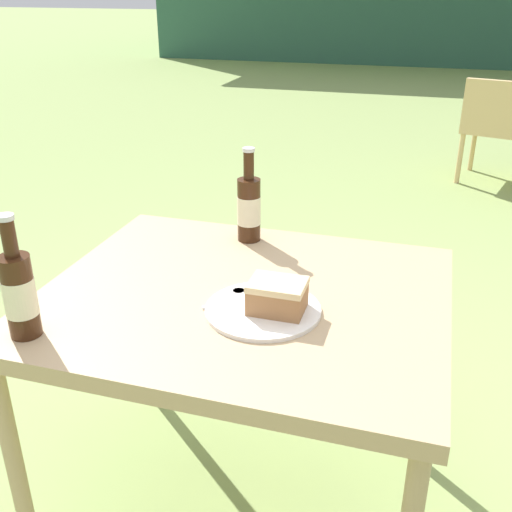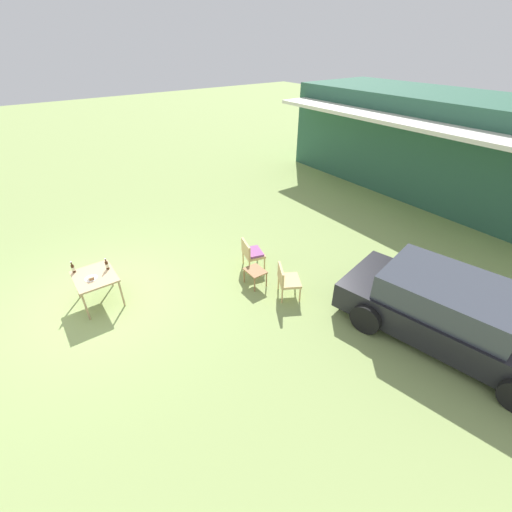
{
  "view_description": "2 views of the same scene",
  "coord_description": "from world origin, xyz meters",
  "px_view_note": "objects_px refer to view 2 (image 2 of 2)",
  "views": [
    {
      "loc": [
        0.39,
        -1.18,
        1.37
      ],
      "look_at": [
        0.0,
        0.1,
        0.75
      ],
      "focal_mm": 42.0,
      "sensor_mm": 36.0,
      "label": 1
    },
    {
      "loc": [
        6.64,
        -0.62,
        4.92
      ],
      "look_at": [
        1.61,
        3.0,
        0.9
      ],
      "focal_mm": 24.0,
      "sensor_mm": 36.0,
      "label": 2
    }
  ],
  "objects_px": {
    "wicker_chair_cushioned": "(252,252)",
    "wicker_chair_plain": "(286,279)",
    "cola_bottle_far": "(73,268)",
    "cake_on_plate": "(91,278)",
    "garden_side_table": "(255,272)",
    "patio_table": "(95,278)",
    "cola_bottle_near": "(107,265)",
    "parked_car": "(451,312)"
  },
  "relations": [
    {
      "from": "wicker_chair_plain",
      "to": "garden_side_table",
      "type": "distance_m",
      "value": 0.8
    },
    {
      "from": "patio_table",
      "to": "cola_bottle_far",
      "type": "bearing_deg",
      "value": -140.83
    },
    {
      "from": "cola_bottle_near",
      "to": "wicker_chair_cushioned",
      "type": "bearing_deg",
      "value": 73.26
    },
    {
      "from": "garden_side_table",
      "to": "cake_on_plate",
      "type": "height_order",
      "value": "cake_on_plate"
    },
    {
      "from": "wicker_chair_cushioned",
      "to": "cola_bottle_far",
      "type": "height_order",
      "value": "cola_bottle_far"
    },
    {
      "from": "wicker_chair_cushioned",
      "to": "garden_side_table",
      "type": "bearing_deg",
      "value": 166.71
    },
    {
      "from": "cake_on_plate",
      "to": "garden_side_table",
      "type": "bearing_deg",
      "value": 66.54
    },
    {
      "from": "parked_car",
      "to": "wicker_chair_cushioned",
      "type": "xyz_separation_m",
      "value": [
        -4.05,
        -1.68,
        -0.15
      ]
    },
    {
      "from": "cake_on_plate",
      "to": "wicker_chair_plain",
      "type": "bearing_deg",
      "value": 58.89
    },
    {
      "from": "garden_side_table",
      "to": "patio_table",
      "type": "xyz_separation_m",
      "value": [
        -1.46,
        -3.09,
        0.29
      ]
    },
    {
      "from": "wicker_chair_plain",
      "to": "parked_car",
      "type": "bearing_deg",
      "value": -118.58
    },
    {
      "from": "cola_bottle_near",
      "to": "cola_bottle_far",
      "type": "bearing_deg",
      "value": -115.59
    },
    {
      "from": "garden_side_table",
      "to": "cola_bottle_far",
      "type": "height_order",
      "value": "cola_bottle_far"
    },
    {
      "from": "wicker_chair_cushioned",
      "to": "cake_on_plate",
      "type": "relative_size",
      "value": 2.93
    },
    {
      "from": "patio_table",
      "to": "garden_side_table",
      "type": "bearing_deg",
      "value": 64.7
    },
    {
      "from": "patio_table",
      "to": "cake_on_plate",
      "type": "xyz_separation_m",
      "value": [
        0.09,
        -0.08,
        0.09
      ]
    },
    {
      "from": "garden_side_table",
      "to": "cola_bottle_near",
      "type": "height_order",
      "value": "cola_bottle_near"
    },
    {
      "from": "wicker_chair_plain",
      "to": "cola_bottle_far",
      "type": "distance_m",
      "value": 4.52
    },
    {
      "from": "cake_on_plate",
      "to": "cola_bottle_far",
      "type": "xyz_separation_m",
      "value": [
        -0.46,
        -0.23,
        0.07
      ]
    },
    {
      "from": "wicker_chair_cushioned",
      "to": "cola_bottle_far",
      "type": "relative_size",
      "value": 2.85
    },
    {
      "from": "wicker_chair_plain",
      "to": "patio_table",
      "type": "bearing_deg",
      "value": 86.83
    },
    {
      "from": "wicker_chair_plain",
      "to": "cola_bottle_near",
      "type": "bearing_deg",
      "value": 83.33
    },
    {
      "from": "cake_on_plate",
      "to": "cola_bottle_far",
      "type": "bearing_deg",
      "value": -153.45
    },
    {
      "from": "parked_car",
      "to": "wicker_chair_cushioned",
      "type": "relative_size",
      "value": 5.78
    },
    {
      "from": "wicker_chair_plain",
      "to": "patio_table",
      "type": "distance_m",
      "value": 4.05
    },
    {
      "from": "wicker_chair_cushioned",
      "to": "cake_on_plate",
      "type": "bearing_deg",
      "value": 92.76
    },
    {
      "from": "parked_car",
      "to": "cake_on_plate",
      "type": "distance_m",
      "value": 7.07
    },
    {
      "from": "garden_side_table",
      "to": "cola_bottle_near",
      "type": "distance_m",
      "value": 3.21
    },
    {
      "from": "patio_table",
      "to": "cola_bottle_near",
      "type": "bearing_deg",
      "value": 105.12
    },
    {
      "from": "cola_bottle_near",
      "to": "wicker_chair_plain",
      "type": "bearing_deg",
      "value": 53.78
    },
    {
      "from": "wicker_chair_plain",
      "to": "garden_side_table",
      "type": "relative_size",
      "value": 1.6
    },
    {
      "from": "wicker_chair_plain",
      "to": "garden_side_table",
      "type": "bearing_deg",
      "value": 53.1
    },
    {
      "from": "parked_car",
      "to": "wicker_chair_plain",
      "type": "xyz_separation_m",
      "value": [
        -2.72,
        -1.69,
        -0.15
      ]
    },
    {
      "from": "patio_table",
      "to": "parked_car",
      "type": "bearing_deg",
      "value": 46.08
    },
    {
      "from": "parked_car",
      "to": "cake_on_plate",
      "type": "height_order",
      "value": "parked_car"
    },
    {
      "from": "garden_side_table",
      "to": "cola_bottle_near",
      "type": "xyz_separation_m",
      "value": [
        -1.54,
        -2.78,
        0.45
      ]
    },
    {
      "from": "wicker_chair_cushioned",
      "to": "wicker_chair_plain",
      "type": "height_order",
      "value": "same"
    },
    {
      "from": "parked_car",
      "to": "wicker_chair_cushioned",
      "type": "bearing_deg",
      "value": -169.78
    },
    {
      "from": "patio_table",
      "to": "wicker_chair_cushioned",
      "type": "bearing_deg",
      "value": 75.98
    },
    {
      "from": "wicker_chair_cushioned",
      "to": "garden_side_table",
      "type": "distance_m",
      "value": 0.7
    },
    {
      "from": "wicker_chair_plain",
      "to": "cola_bottle_far",
      "type": "bearing_deg",
      "value": 84.92
    },
    {
      "from": "wicker_chair_plain",
      "to": "cake_on_plate",
      "type": "height_order",
      "value": "cake_on_plate"
    }
  ]
}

